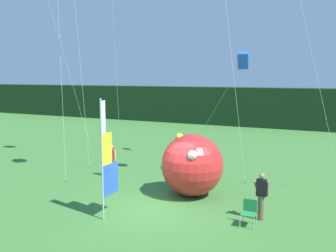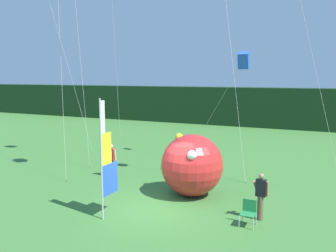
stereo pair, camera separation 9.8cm
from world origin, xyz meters
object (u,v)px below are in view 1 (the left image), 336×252
at_px(person_mid_field, 111,160).
at_px(kite_blue_box_1, 243,61).
at_px(banner_flag, 107,161).
at_px(folding_chair, 249,211).
at_px(inflatable_balloon, 192,165).
at_px(person_near_banner, 261,195).

bearing_deg(person_mid_field, kite_blue_box_1, 18.53).
bearing_deg(banner_flag, folding_chair, 16.31).
xyz_separation_m(person_mid_field, folding_chair, (7.73, -2.99, -0.41)).
relative_size(inflatable_balloon, kite_blue_box_1, 0.42).
relative_size(banner_flag, folding_chair, 4.96).
height_order(person_near_banner, folding_chair, person_near_banner).
bearing_deg(folding_chair, kite_blue_box_1, 106.96).
height_order(folding_chair, kite_blue_box_1, kite_blue_box_1).
bearing_deg(banner_flag, inflatable_balloon, 61.25).
distance_m(inflatable_balloon, folding_chair, 3.74).
relative_size(person_mid_field, folding_chair, 1.94).
xyz_separation_m(person_mid_field, kite_blue_box_1, (6.19, 2.07, 4.98)).
distance_m(person_near_banner, inflatable_balloon, 3.58).
relative_size(banner_flag, kite_blue_box_1, 0.69).
height_order(banner_flag, inflatable_balloon, banner_flag).
distance_m(banner_flag, person_mid_field, 5.38).
xyz_separation_m(person_near_banner, inflatable_balloon, (-3.24, 1.47, 0.43)).
xyz_separation_m(banner_flag, person_mid_field, (-2.82, 4.43, -1.19)).
xyz_separation_m(inflatable_balloon, folding_chair, (2.96, -2.13, -0.84)).
distance_m(banner_flag, person_near_banner, 5.73).
bearing_deg(banner_flag, person_near_banner, 22.02).
xyz_separation_m(banner_flag, inflatable_balloon, (1.96, 3.57, -0.76)).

